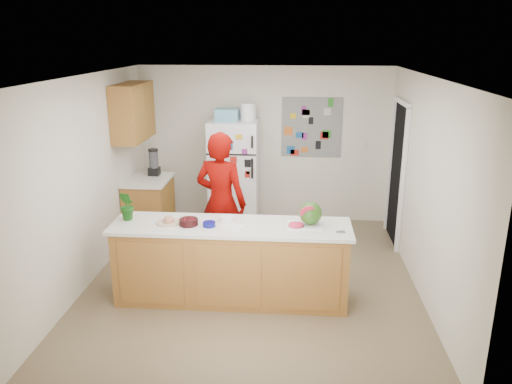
# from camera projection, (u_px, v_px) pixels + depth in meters

# --- Properties ---
(floor) EXTENTS (4.00, 4.50, 0.02)m
(floor) POSITION_uv_depth(u_px,v_px,m) (253.00, 280.00, 6.29)
(floor) COLOR brown
(floor) RESTS_ON ground
(wall_back) EXTENTS (4.00, 0.02, 2.50)m
(wall_back) POSITION_uv_depth(u_px,v_px,m) (264.00, 145.00, 8.06)
(wall_back) COLOR beige
(wall_back) RESTS_ON ground
(wall_left) EXTENTS (0.02, 4.50, 2.50)m
(wall_left) POSITION_uv_depth(u_px,v_px,m) (88.00, 180.00, 6.06)
(wall_left) COLOR beige
(wall_left) RESTS_ON ground
(wall_right) EXTENTS (0.02, 4.50, 2.50)m
(wall_right) POSITION_uv_depth(u_px,v_px,m) (426.00, 188.00, 5.76)
(wall_right) COLOR beige
(wall_right) RESTS_ON ground
(ceiling) EXTENTS (4.00, 4.50, 0.02)m
(ceiling) POSITION_uv_depth(u_px,v_px,m) (252.00, 75.00, 5.54)
(ceiling) COLOR white
(ceiling) RESTS_ON wall_back
(doorway) EXTENTS (0.03, 0.85, 2.04)m
(doorway) POSITION_uv_depth(u_px,v_px,m) (398.00, 174.00, 7.21)
(doorway) COLOR black
(doorway) RESTS_ON ground
(peninsula_base) EXTENTS (2.60, 0.62, 0.88)m
(peninsula_base) POSITION_uv_depth(u_px,v_px,m) (231.00, 264.00, 5.69)
(peninsula_base) COLOR brown
(peninsula_base) RESTS_ON floor
(peninsula_top) EXTENTS (2.68, 0.70, 0.04)m
(peninsula_top) POSITION_uv_depth(u_px,v_px,m) (231.00, 226.00, 5.55)
(peninsula_top) COLOR silver
(peninsula_top) RESTS_ON peninsula_base
(side_counter_base) EXTENTS (0.60, 0.80, 0.86)m
(side_counter_base) POSITION_uv_depth(u_px,v_px,m) (149.00, 208.00, 7.57)
(side_counter_base) COLOR brown
(side_counter_base) RESTS_ON floor
(side_counter_top) EXTENTS (0.64, 0.84, 0.04)m
(side_counter_top) POSITION_uv_depth(u_px,v_px,m) (148.00, 180.00, 7.43)
(side_counter_top) COLOR silver
(side_counter_top) RESTS_ON side_counter_base
(upper_cabinets) EXTENTS (0.35, 1.00, 0.80)m
(upper_cabinets) POSITION_uv_depth(u_px,v_px,m) (133.00, 112.00, 7.09)
(upper_cabinets) COLOR brown
(upper_cabinets) RESTS_ON wall_left
(refrigerator) EXTENTS (0.75, 0.70, 1.70)m
(refrigerator) POSITION_uv_depth(u_px,v_px,m) (234.00, 174.00, 7.85)
(refrigerator) COLOR silver
(refrigerator) RESTS_ON floor
(fridge_top_bin) EXTENTS (0.35, 0.28, 0.18)m
(fridge_top_bin) POSITION_uv_depth(u_px,v_px,m) (227.00, 115.00, 7.58)
(fridge_top_bin) COLOR #5999B2
(fridge_top_bin) RESTS_ON refrigerator
(photo_collage) EXTENTS (0.95, 0.01, 0.95)m
(photo_collage) POSITION_uv_depth(u_px,v_px,m) (312.00, 127.00, 7.90)
(photo_collage) COLOR slate
(photo_collage) RESTS_ON wall_back
(person) EXTENTS (0.76, 0.59, 1.83)m
(person) POSITION_uv_depth(u_px,v_px,m) (221.00, 203.00, 6.29)
(person) COLOR #670300
(person) RESTS_ON floor
(blender_appliance) EXTENTS (0.14, 0.14, 0.38)m
(blender_appliance) POSITION_uv_depth(u_px,v_px,m) (154.00, 163.00, 7.56)
(blender_appliance) COLOR black
(blender_appliance) RESTS_ON side_counter_top
(cutting_board) EXTENTS (0.39, 0.30, 0.01)m
(cutting_board) POSITION_uv_depth(u_px,v_px,m) (305.00, 225.00, 5.52)
(cutting_board) COLOR white
(cutting_board) RESTS_ON peninsula_top
(watermelon) EXTENTS (0.25, 0.25, 0.25)m
(watermelon) POSITION_uv_depth(u_px,v_px,m) (311.00, 213.00, 5.50)
(watermelon) COLOR #1A5013
(watermelon) RESTS_ON cutting_board
(watermelon_slice) EXTENTS (0.16, 0.16, 0.02)m
(watermelon_slice) POSITION_uv_depth(u_px,v_px,m) (296.00, 225.00, 5.48)
(watermelon_slice) COLOR red
(watermelon_slice) RESTS_ON cutting_board
(cherry_bowl) EXTENTS (0.26, 0.26, 0.07)m
(cherry_bowl) POSITION_uv_depth(u_px,v_px,m) (189.00, 222.00, 5.53)
(cherry_bowl) COLOR black
(cherry_bowl) RESTS_ON peninsula_top
(white_bowl) EXTENTS (0.21, 0.21, 0.06)m
(white_bowl) POSITION_uv_depth(u_px,v_px,m) (227.00, 219.00, 5.64)
(white_bowl) COLOR silver
(white_bowl) RESTS_ON peninsula_top
(cobalt_bowl) EXTENTS (0.18, 0.18, 0.05)m
(cobalt_bowl) POSITION_uv_depth(u_px,v_px,m) (209.00, 224.00, 5.49)
(cobalt_bowl) COLOR #0A0E60
(cobalt_bowl) RESTS_ON peninsula_top
(plate) EXTENTS (0.36, 0.36, 0.02)m
(plate) POSITION_uv_depth(u_px,v_px,m) (169.00, 223.00, 5.59)
(plate) COLOR beige
(plate) RESTS_ON peninsula_top
(paper_towel) EXTENTS (0.23, 0.22, 0.02)m
(paper_towel) POSITION_uv_depth(u_px,v_px,m) (236.00, 227.00, 5.46)
(paper_towel) COLOR white
(paper_towel) RESTS_ON peninsula_top
(keys) EXTENTS (0.10, 0.06, 0.01)m
(keys) POSITION_uv_depth(u_px,v_px,m) (341.00, 232.00, 5.33)
(keys) COLOR gray
(keys) RESTS_ON peninsula_top
(potted_plant) EXTENTS (0.24, 0.24, 0.35)m
(potted_plant) POSITION_uv_depth(u_px,v_px,m) (127.00, 206.00, 5.63)
(potted_plant) COLOR #1C480F
(potted_plant) RESTS_ON peninsula_top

